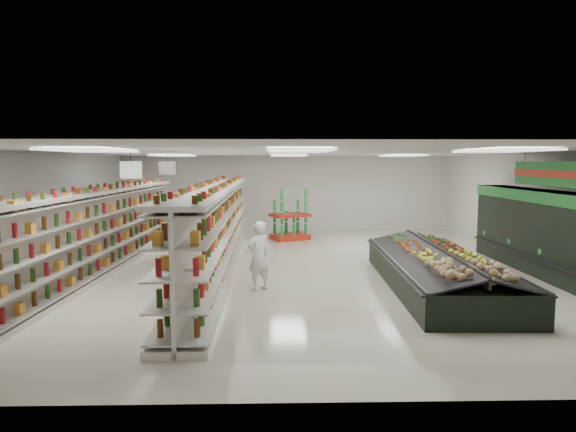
{
  "coord_description": "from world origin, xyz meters",
  "views": [
    {
      "loc": [
        -0.46,
        -14.0,
        2.94
      ],
      "look_at": [
        -0.1,
        0.63,
        1.39
      ],
      "focal_mm": 32.0,
      "sensor_mm": 36.0,
      "label": 1
    }
  ],
  "objects_px": {
    "produce_island": "(437,269)",
    "soda_endcap": "(290,217)",
    "shopper_background": "(193,216)",
    "gondola_center": "(217,231)",
    "gondola_left": "(95,236)",
    "shopper_main": "(259,256)"
  },
  "relations": [
    {
      "from": "gondola_left",
      "to": "soda_endcap",
      "type": "relative_size",
      "value": 7.23
    },
    {
      "from": "gondola_left",
      "to": "produce_island",
      "type": "height_order",
      "value": "gondola_left"
    },
    {
      "from": "gondola_left",
      "to": "shopper_background",
      "type": "distance_m",
      "value": 5.81
    },
    {
      "from": "gondola_center",
      "to": "gondola_left",
      "type": "bearing_deg",
      "value": -170.6
    },
    {
      "from": "gondola_left",
      "to": "produce_island",
      "type": "distance_m",
      "value": 8.73
    },
    {
      "from": "gondola_center",
      "to": "shopper_background",
      "type": "relative_size",
      "value": 7.17
    },
    {
      "from": "soda_endcap",
      "to": "shopper_background",
      "type": "distance_m",
      "value": 3.63
    },
    {
      "from": "gondola_left",
      "to": "shopper_main",
      "type": "relative_size",
      "value": 7.99
    },
    {
      "from": "gondola_left",
      "to": "shopper_main",
      "type": "distance_m",
      "value": 4.73
    },
    {
      "from": "gondola_left",
      "to": "soda_endcap",
      "type": "height_order",
      "value": "gondola_left"
    },
    {
      "from": "shopper_main",
      "to": "gondola_center",
      "type": "bearing_deg",
      "value": -101.12
    },
    {
      "from": "gondola_left",
      "to": "soda_endcap",
      "type": "xyz_separation_m",
      "value": [
        5.3,
        5.86,
        -0.16
      ]
    },
    {
      "from": "soda_endcap",
      "to": "shopper_main",
      "type": "distance_m",
      "value": 7.75
    },
    {
      "from": "produce_island",
      "to": "gondola_left",
      "type": "bearing_deg",
      "value": 168.79
    },
    {
      "from": "produce_island",
      "to": "soda_endcap",
      "type": "relative_size",
      "value": 3.73
    },
    {
      "from": "soda_endcap",
      "to": "gondola_center",
      "type": "bearing_deg",
      "value": -112.16
    },
    {
      "from": "gondola_center",
      "to": "shopper_background",
      "type": "distance_m",
      "value": 5.21
    },
    {
      "from": "gondola_center",
      "to": "soda_endcap",
      "type": "relative_size",
      "value": 7.54
    },
    {
      "from": "gondola_left",
      "to": "gondola_center",
      "type": "height_order",
      "value": "gondola_center"
    },
    {
      "from": "produce_island",
      "to": "shopper_background",
      "type": "distance_m",
      "value": 10.0
    },
    {
      "from": "produce_island",
      "to": "shopper_main",
      "type": "height_order",
      "value": "shopper_main"
    },
    {
      "from": "gondola_left",
      "to": "soda_endcap",
      "type": "distance_m",
      "value": 7.9
    }
  ]
}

